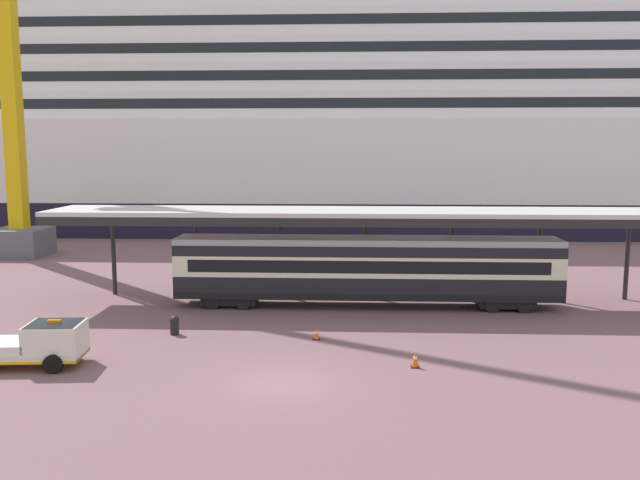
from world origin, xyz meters
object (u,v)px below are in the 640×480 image
at_px(traffic_cone_near, 316,333).
at_px(service_truck, 33,344).
at_px(train_carriage, 367,268).
at_px(quay_bollard, 174,324).
at_px(traffic_cone_mid, 415,359).
at_px(cruise_ship, 317,117).
at_px(dockside_crane, 14,70).

bearing_deg(traffic_cone_near, service_truck, -158.91).
height_order(train_carriage, quay_bollard, train_carriage).
height_order(traffic_cone_mid, quay_bollard, quay_bollard).
distance_m(traffic_cone_near, quay_bollard, 7.19).
bearing_deg(quay_bollard, cruise_ship, 84.78).
height_order(cruise_ship, dockside_crane, dockside_crane).
bearing_deg(service_truck, dockside_crane, 117.12).
relative_size(traffic_cone_mid, quay_bollard, 0.76).
height_order(traffic_cone_near, traffic_cone_mid, traffic_cone_mid).
relative_size(traffic_cone_near, traffic_cone_mid, 0.82).
relative_size(train_carriage, traffic_cone_near, 37.29).
height_order(train_carriage, service_truck, train_carriage).
height_order(traffic_cone_mid, dockside_crane, dockside_crane).
distance_m(cruise_ship, dockside_crane, 36.00).
xyz_separation_m(service_truck, dockside_crane, (-14.77, 28.84, 14.83)).
height_order(cruise_ship, service_truck, cruise_ship).
height_order(train_carriage, traffic_cone_mid, train_carriage).
bearing_deg(traffic_cone_mid, service_truck, -177.93).
xyz_separation_m(train_carriage, dockside_crane, (-29.23, 17.30, 13.52)).
xyz_separation_m(service_truck, traffic_cone_near, (11.89, 4.58, -0.70)).
distance_m(train_carriage, dockside_crane, 36.56).
xyz_separation_m(service_truck, quay_bollard, (4.72, 5.11, -0.47)).
bearing_deg(service_truck, train_carriage, 38.55).
height_order(service_truck, dockside_crane, dockside_crane).
bearing_deg(service_truck, quay_bollard, 47.25).
relative_size(service_truck, traffic_cone_near, 8.96).
distance_m(service_truck, traffic_cone_mid, 16.34).
height_order(cruise_ship, quay_bollard, cruise_ship).
bearing_deg(service_truck, traffic_cone_mid, 2.07).
bearing_deg(cruise_ship, traffic_cone_mid, -82.74).
bearing_deg(traffic_cone_near, quay_bollard, 175.80).
height_order(cruise_ship, train_carriage, cruise_ship).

